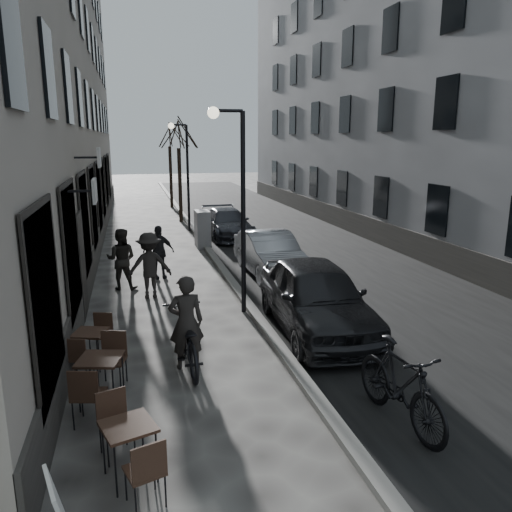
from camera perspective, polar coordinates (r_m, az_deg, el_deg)
name	(u,v)px	position (r m, az deg, el deg)	size (l,w,h in m)	color
ground	(335,447)	(7.83, 8.98, -20.72)	(120.00, 120.00, 0.00)	#353230
road	(277,235)	(23.29, 2.43, 2.43)	(7.30, 60.00, 0.00)	black
kerb	(199,237)	(22.54, -6.51, 2.14)	(0.25, 60.00, 0.12)	slate
building_left	(35,44)	(22.98, -23.94, 21.28)	(4.00, 35.00, 16.00)	gray
building_right	(392,59)	(25.78, 15.28, 20.91)	(4.00, 35.00, 16.00)	slate
streetlamp_near	(236,189)	(12.25, -2.28, 7.63)	(0.90, 0.28, 5.09)	black
streetlamp_far	(184,165)	(24.10, -8.24, 10.24)	(0.90, 0.28, 5.09)	black
tree_near	(178,133)	(27.06, -8.88, 13.71)	(2.40, 2.40, 5.70)	black
tree_far	(169,134)	(33.04, -9.89, 13.56)	(2.40, 2.40, 5.70)	black
bistro_set_a	(129,446)	(7.10, -14.27, -20.29)	(0.89, 1.61, 0.92)	#331F16
bistro_set_b	(101,376)	(8.92, -17.29, -12.95)	(0.86, 1.72, 0.98)	#331F16
bistro_set_c	(91,345)	(10.36, -18.35, -9.66)	(0.82, 1.50, 0.86)	#331F16
utility_cabinet	(203,229)	(20.57, -6.13, 3.07)	(0.56, 1.01, 1.52)	slate
bicycle	(187,340)	(9.86, -7.92, -9.46)	(0.76, 2.17, 1.14)	black
cyclist_rider	(186,322)	(9.73, -7.99, -7.49)	(0.68, 0.45, 1.86)	black
pedestrian_near	(121,259)	(15.20, -15.13, -0.33)	(0.89, 0.69, 1.83)	black
pedestrian_mid	(149,265)	(14.18, -12.08, -1.05)	(1.20, 0.69, 1.86)	black
pedestrian_far	(158,252)	(16.14, -11.09, 0.45)	(1.00, 0.42, 1.71)	black
car_near	(316,297)	(11.57, 6.92, -4.64)	(1.94, 4.82, 1.64)	black
car_mid	(270,254)	(16.31, 1.63, 0.26)	(1.48, 4.24, 1.40)	#9DA0A5
car_far	(227,223)	(22.62, -3.29, 3.74)	(1.79, 4.41, 1.28)	#33353D
moped	(401,385)	(8.23, 16.19, -13.98)	(0.62, 2.19, 1.32)	black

